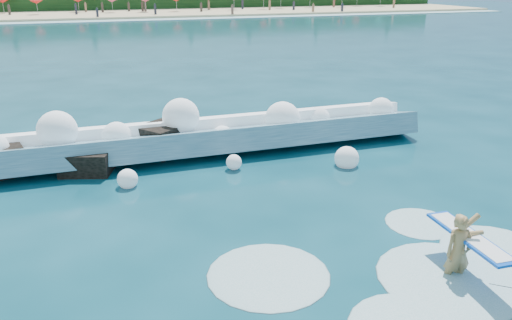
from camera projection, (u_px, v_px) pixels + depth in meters
name	position (u px, v px, depth m)	size (l,w,h in m)	color
ground	(224.00, 241.00, 11.93)	(200.00, 200.00, 0.00)	#083441
beach	(97.00, 14.00, 81.13)	(140.00, 20.00, 0.40)	tan
wet_band	(100.00, 21.00, 71.42)	(140.00, 5.00, 0.08)	silver
breaking_wave	(204.00, 138.00, 17.97)	(16.27, 2.61, 1.40)	teal
rock_cluster	(74.00, 155.00, 16.59)	(8.00, 3.08, 1.21)	black
surfer_with_board	(461.00, 249.00, 10.37)	(0.94, 2.88, 1.69)	#A7804E
wave_spray	(202.00, 127.00, 17.62)	(14.95, 4.41, 2.08)	white
surf_foam	(419.00, 273.00, 10.65)	(8.60, 5.48, 0.15)	silver
beach_umbrellas	(94.00, 1.00, 82.11)	(111.72, 6.55, 0.50)	#C93B5E
beachgoers	(126.00, 9.00, 79.72)	(106.40, 13.38, 1.93)	#3F332D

